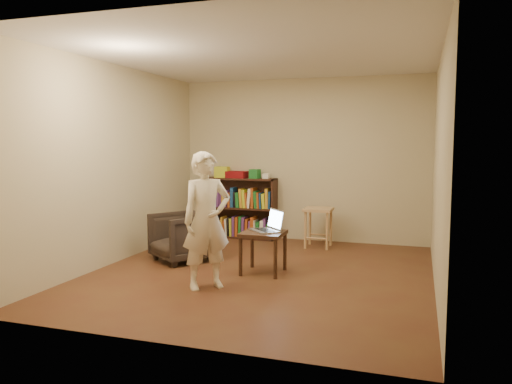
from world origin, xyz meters
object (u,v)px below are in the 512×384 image
(stool, at_px, (318,216))
(laptop, at_px, (269,226))
(side_table, at_px, (263,239))
(person, at_px, (207,220))
(bookshelf, at_px, (241,211))
(armchair, at_px, (182,237))

(stool, distance_m, laptop, 1.65)
(side_table, bearing_deg, person, -116.94)
(person, bearing_deg, laptop, 17.43)
(bookshelf, bearing_deg, side_table, -63.28)
(bookshelf, distance_m, side_table, 2.29)
(side_table, relative_size, person, 0.34)
(armchair, bearing_deg, person, -16.33)
(bookshelf, relative_size, person, 0.80)
(side_table, bearing_deg, armchair, 167.92)
(bookshelf, xyz_separation_m, laptop, (1.08, -1.98, 0.13))
(stool, xyz_separation_m, side_table, (-0.35, -1.69, -0.06))
(armchair, xyz_separation_m, side_table, (1.23, -0.26, 0.10))
(laptop, bearing_deg, person, -71.92)
(stool, relative_size, side_table, 1.18)
(armchair, height_order, laptop, laptop)
(stool, height_order, laptop, laptop)
(armchair, bearing_deg, stool, 77.56)
(armchair, distance_m, person, 1.40)
(bookshelf, xyz_separation_m, side_table, (1.03, -2.05, -0.02))
(bookshelf, relative_size, stool, 2.00)
(bookshelf, height_order, stool, bookshelf)
(bookshelf, distance_m, laptop, 2.26)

